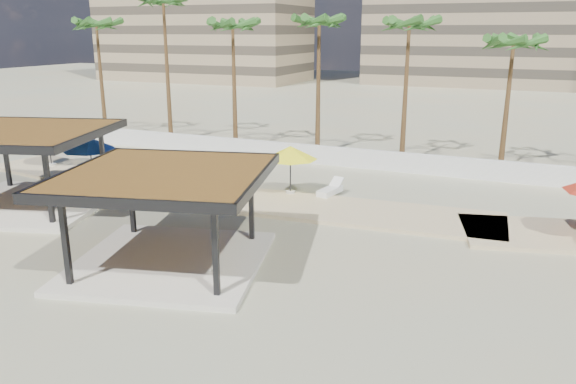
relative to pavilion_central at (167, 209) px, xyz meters
name	(u,v)px	position (x,y,z in m)	size (l,w,h in m)	color
ground	(217,257)	(1.23, 1.24, -2.11)	(200.00, 200.00, 0.00)	tan
promenade	(333,206)	(3.23, 8.90, -2.05)	(44.45, 7.97, 0.24)	#C6B284
boundary_wall	(346,157)	(1.23, 17.24, -1.51)	(56.00, 0.30, 1.20)	silver
pavilion_central	(167,209)	(0.00, 0.00, 0.00)	(8.45, 8.45, 3.53)	beige
pavilion_west	(24,161)	(-10.41, 3.18, 0.15)	(9.28, 9.28, 3.78)	beige
umbrella_a	(47,129)	(-15.43, 9.54, 0.36)	(3.78, 3.78, 2.66)	beige
umbrella_b	(290,153)	(0.63, 9.76, 0.20)	(3.63, 3.63, 2.47)	beige
umbrella_f	(90,144)	(-9.85, 7.04, 0.31)	(3.40, 3.40, 2.60)	beige
lounger_a	(195,194)	(-3.44, 7.08, -1.75)	(0.95, 2.05, 0.75)	white
lounger_b	(330,190)	(2.55, 10.48, -1.75)	(0.92, 1.95, 0.71)	white
palm_a	(97,29)	(-19.77, 19.54, 6.25)	(3.00, 3.00, 9.53)	brown
palm_b	(163,7)	(-13.77, 19.94, 7.76)	(3.00, 3.00, 11.16)	brown
palm_c	(233,30)	(-7.77, 19.34, 6.16)	(3.00, 3.00, 9.44)	brown
palm_d	(319,27)	(-1.77, 20.14, 6.35)	(3.00, 3.00, 9.64)	brown
palm_e	(409,30)	(4.23, 19.64, 6.18)	(3.00, 3.00, 9.46)	brown
palm_f	(513,48)	(10.23, 19.84, 5.20)	(3.00, 3.00, 8.42)	brown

